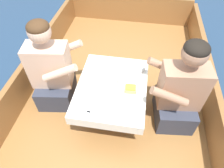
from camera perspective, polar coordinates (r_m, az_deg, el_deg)
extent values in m
plane|color=navy|center=(2.56, 0.49, -8.89)|extent=(60.00, 60.00, 0.00)
cube|color=#9E6B38|center=(2.43, 0.51, -6.81)|extent=(2.07, 3.61, 0.32)
cube|color=#936033|center=(2.47, -23.15, 1.54)|extent=(0.06, 3.61, 0.38)
cube|color=#936033|center=(2.29, 26.33, -4.35)|extent=(0.06, 3.61, 0.38)
cube|color=#936033|center=(3.57, 5.33, 20.62)|extent=(1.95, 0.06, 0.43)
cylinder|color=#B2B2B7|center=(2.08, 0.00, -4.21)|extent=(0.07, 0.07, 0.37)
cube|color=#9E6B38|center=(1.93, 0.00, -0.66)|extent=(0.64, 0.82, 0.02)
cube|color=white|center=(1.92, 0.00, -0.44)|extent=(0.67, 0.85, 0.00)
cube|color=white|center=(1.72, -2.35, -12.01)|extent=(0.67, 0.00, 0.10)
cube|color=white|center=(2.26, 1.76, 6.54)|extent=(0.67, 0.00, 0.10)
cube|color=#333847|center=(2.31, -15.47, -1.45)|extent=(0.42, 0.49, 0.26)
cube|color=beige|center=(2.07, -17.43, 5.12)|extent=(0.43, 0.27, 0.46)
sphere|color=beige|center=(1.85, -20.11, 13.85)|extent=(0.20, 0.20, 0.20)
ellipsoid|color=#472D19|center=(1.83, -20.49, 15.04)|extent=(0.19, 0.19, 0.11)
cylinder|color=beige|center=(2.11, -12.76, 9.93)|extent=(0.34, 0.12, 0.21)
cylinder|color=beige|center=(1.85, -14.68, 3.09)|extent=(0.34, 0.12, 0.21)
cube|color=#333847|center=(2.15, 17.13, -6.93)|extent=(0.41, 0.48, 0.26)
cube|color=tan|center=(1.89, 19.43, -0.68)|extent=(0.42, 0.26, 0.44)
sphere|color=tan|center=(1.65, 22.66, 8.08)|extent=(0.21, 0.21, 0.21)
ellipsoid|color=black|center=(1.63, 23.13, 9.34)|extent=(0.20, 0.20, 0.11)
cylinder|color=tan|center=(1.69, 16.10, -3.47)|extent=(0.34, 0.11, 0.21)
cylinder|color=tan|center=(1.93, 14.66, 4.82)|extent=(0.34, 0.11, 0.21)
cylinder|color=white|center=(1.88, 5.26, -1.90)|extent=(0.20, 0.20, 0.01)
cylinder|color=white|center=(1.98, -3.56, 1.63)|extent=(0.20, 0.20, 0.01)
cube|color=tan|center=(1.86, 5.31, -1.43)|extent=(0.11, 0.10, 0.04)
cube|color=gold|center=(1.84, 5.36, -0.94)|extent=(0.09, 0.08, 0.01)
cylinder|color=white|center=(1.85, -5.81, -2.11)|extent=(0.15, 0.15, 0.04)
cylinder|color=beige|center=(1.85, -5.83, -1.91)|extent=(0.12, 0.12, 0.02)
cylinder|color=white|center=(1.76, -5.42, -5.83)|extent=(0.12, 0.12, 0.04)
cylinder|color=beige|center=(1.75, -5.44, -5.64)|extent=(0.10, 0.10, 0.02)
cylinder|color=white|center=(2.05, 0.92, 4.25)|extent=(0.12, 0.12, 0.04)
cylinder|color=beige|center=(2.04, 0.92, 4.45)|extent=(0.10, 0.10, 0.02)
cylinder|color=white|center=(2.10, 7.71, 4.87)|extent=(0.14, 0.14, 0.04)
cylinder|color=beige|center=(2.09, 7.74, 5.07)|extent=(0.11, 0.11, 0.02)
cylinder|color=white|center=(2.03, 4.53, 3.78)|extent=(0.06, 0.06, 0.05)
torus|color=white|center=(2.03, 5.72, 3.69)|extent=(0.04, 0.01, 0.04)
cylinder|color=#3D2314|center=(2.02, 4.55, 4.11)|extent=(0.06, 0.06, 0.01)
cylinder|color=white|center=(2.12, -4.74, 6.22)|extent=(0.07, 0.07, 0.06)
torus|color=white|center=(2.11, -3.60, 6.17)|extent=(0.04, 0.01, 0.04)
cylinder|color=#3D2314|center=(2.11, -4.77, 6.58)|extent=(0.06, 0.06, 0.01)
cylinder|color=white|center=(1.78, 1.04, -3.84)|extent=(0.07, 0.07, 0.06)
torus|color=white|center=(1.78, 2.53, -3.97)|extent=(0.04, 0.01, 0.04)
cylinder|color=#3D2314|center=(1.77, 1.05, -3.46)|extent=(0.06, 0.06, 0.01)
cylinder|color=silver|center=(1.93, 1.05, 1.18)|extent=(0.06, 0.06, 0.05)
cylinder|color=beige|center=(1.93, 1.05, 1.18)|extent=(0.07, 0.07, 0.03)
cube|color=silver|center=(1.70, 7.90, -10.18)|extent=(0.02, 0.17, 0.00)
ellipsoid|color=silver|center=(1.73, 8.13, -8.22)|extent=(0.04, 0.02, 0.01)
cube|color=silver|center=(1.72, -4.55, -8.46)|extent=(0.17, 0.03, 0.00)
cube|color=silver|center=(1.74, -6.74, -7.89)|extent=(0.04, 0.02, 0.00)
cube|color=silver|center=(1.97, 3.57, 1.09)|extent=(0.11, 0.14, 0.00)
cube|color=silver|center=(1.72, 7.48, -8.81)|extent=(0.06, 0.17, 0.00)
ellipsoid|color=silver|center=(1.76, 8.24, -7.03)|extent=(0.04, 0.02, 0.01)
cube|color=silver|center=(2.20, -2.54, 7.04)|extent=(0.17, 0.05, 0.00)
cube|color=silver|center=(1.75, 1.04, -6.86)|extent=(0.17, 0.02, 0.00)
ellipsoid|color=silver|center=(1.75, 3.35, -6.98)|extent=(0.04, 0.02, 0.01)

